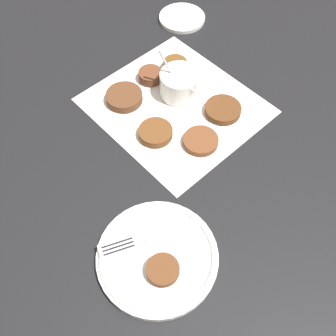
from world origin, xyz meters
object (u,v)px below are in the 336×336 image
object	(u,v)px
serving_plate	(157,256)
extra_saucer	(182,18)
sauce_bowl	(180,85)
fritter_on_plate	(163,270)
fork	(138,241)

from	to	relation	value
serving_plate	extra_saucer	xyz separation A→B (m)	(-0.52, 0.44, -0.00)
extra_saucer	sauce_bowl	bearing A→B (deg)	-37.58
serving_plate	extra_saucer	distance (m)	0.68
sauce_bowl	fritter_on_plate	distance (m)	0.43
fork	extra_saucer	bearing A→B (deg)	136.78
fritter_on_plate	extra_saucer	size ratio (longest dim) A/B	0.46
fork	fritter_on_plate	bearing A→B (deg)	3.95
serving_plate	fork	size ratio (longest dim) A/B	1.18
sauce_bowl	fork	xyz separation A→B (m)	(0.26, -0.28, -0.01)
serving_plate	fritter_on_plate	distance (m)	0.04
fritter_on_plate	serving_plate	bearing A→B (deg)	163.68
sauce_bowl	fork	distance (m)	0.38
fritter_on_plate	extra_saucer	bearing A→B (deg)	140.95
fritter_on_plate	extra_saucer	world-z (taller)	fritter_on_plate
fork	sauce_bowl	bearing A→B (deg)	132.71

